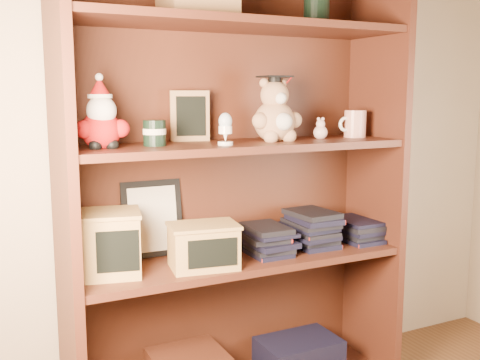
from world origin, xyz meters
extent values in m
cube|color=tan|center=(0.00, 1.50, 1.25)|extent=(3.00, 0.04, 2.50)
cube|color=#4A2215|center=(-0.45, 1.30, 0.80)|extent=(0.03, 0.35, 1.60)
cube|color=#4A2215|center=(0.72, 1.30, 0.80)|extent=(0.03, 0.35, 1.60)
cube|color=#452012|center=(0.13, 1.47, 0.80)|extent=(1.20, 0.02, 1.60)
cube|color=#4A2215|center=(0.13, 1.30, 1.34)|extent=(1.14, 0.33, 0.02)
cube|color=black|center=(0.38, 1.30, 0.12)|extent=(0.30, 0.20, 0.14)
cylinder|color=black|center=(0.43, 1.30, 1.41)|extent=(0.09, 0.09, 0.11)
cube|color=#4A2215|center=(0.13, 1.30, 0.54)|extent=(1.14, 0.33, 0.02)
cube|color=#4A2215|center=(0.13, 1.30, 0.94)|extent=(1.14, 0.33, 0.02)
sphere|color=#A50F0F|center=(-0.33, 1.30, 1.00)|extent=(0.12, 0.12, 0.12)
sphere|color=#A50F0F|center=(-0.39, 1.29, 1.01)|extent=(0.06, 0.06, 0.06)
sphere|color=#A50F0F|center=(-0.28, 1.29, 1.01)|extent=(0.06, 0.06, 0.06)
sphere|color=black|center=(-0.36, 1.28, 0.96)|extent=(0.04, 0.04, 0.04)
sphere|color=black|center=(-0.31, 1.28, 0.96)|extent=(0.04, 0.04, 0.04)
sphere|color=white|center=(-0.33, 1.29, 1.06)|extent=(0.09, 0.09, 0.09)
sphere|color=#D8B293|center=(-0.33, 1.30, 1.08)|extent=(0.06, 0.06, 0.06)
cone|color=#A50F0F|center=(-0.33, 1.30, 1.13)|extent=(0.07, 0.07, 0.06)
sphere|color=white|center=(-0.33, 1.30, 1.16)|extent=(0.02, 0.02, 0.02)
cylinder|color=white|center=(-0.33, 1.30, 1.11)|extent=(0.07, 0.07, 0.01)
cylinder|color=black|center=(-0.17, 1.30, 0.99)|extent=(0.07, 0.07, 0.08)
cylinder|color=beige|center=(-0.17, 1.30, 1.00)|extent=(0.07, 0.07, 0.02)
cube|color=#9E7547|center=(0.00, 1.42, 1.04)|extent=(0.14, 0.05, 0.17)
cube|color=black|center=(0.00, 1.41, 1.04)|extent=(0.10, 0.03, 0.14)
cube|color=#9E7547|center=(0.00, 1.45, 0.96)|extent=(0.07, 0.07, 0.01)
cylinder|color=white|center=(0.04, 1.23, 0.96)|extent=(0.05, 0.05, 0.01)
cone|color=white|center=(0.04, 1.23, 0.98)|extent=(0.02, 0.02, 0.03)
cylinder|color=white|center=(0.04, 1.23, 1.00)|extent=(0.04, 0.04, 0.02)
ellipsoid|color=silver|center=(0.04, 1.23, 1.03)|extent=(0.04, 0.04, 0.05)
sphere|color=tan|center=(0.27, 1.30, 1.02)|extent=(0.14, 0.14, 0.14)
sphere|color=white|center=(0.27, 1.24, 1.02)|extent=(0.06, 0.06, 0.06)
sphere|color=tan|center=(0.20, 1.28, 1.02)|extent=(0.06, 0.06, 0.06)
sphere|color=tan|center=(0.33, 1.28, 1.02)|extent=(0.06, 0.06, 0.06)
sphere|color=tan|center=(0.23, 1.26, 0.97)|extent=(0.05, 0.05, 0.05)
sphere|color=tan|center=(0.30, 1.26, 0.97)|extent=(0.05, 0.05, 0.05)
sphere|color=tan|center=(0.27, 1.30, 1.11)|extent=(0.10, 0.10, 0.10)
sphere|color=white|center=(0.27, 1.26, 1.10)|extent=(0.04, 0.04, 0.04)
sphere|color=tan|center=(0.23, 1.32, 1.15)|extent=(0.03, 0.03, 0.03)
sphere|color=tan|center=(0.30, 1.32, 1.15)|extent=(0.03, 0.03, 0.03)
cylinder|color=black|center=(0.27, 1.30, 1.16)|extent=(0.05, 0.05, 0.02)
cube|color=black|center=(0.27, 1.30, 1.17)|extent=(0.10, 0.10, 0.01)
cylinder|color=#A50F0F|center=(0.31, 1.28, 1.16)|extent=(0.00, 0.05, 0.03)
sphere|color=beige|center=(0.46, 1.30, 0.97)|extent=(0.05, 0.05, 0.05)
sphere|color=beige|center=(0.46, 1.30, 1.00)|extent=(0.03, 0.03, 0.03)
sphere|color=beige|center=(0.45, 1.30, 1.02)|extent=(0.01, 0.01, 0.01)
sphere|color=beige|center=(0.47, 1.30, 1.02)|extent=(0.01, 0.01, 0.01)
cylinder|color=silver|center=(0.62, 1.30, 1.00)|extent=(0.08, 0.08, 0.10)
torus|color=white|center=(0.57, 1.30, 1.00)|extent=(0.06, 0.01, 0.06)
cube|color=black|center=(-0.14, 1.45, 0.68)|extent=(0.21, 0.05, 0.27)
cube|color=beige|center=(-0.14, 1.43, 0.68)|extent=(0.17, 0.04, 0.22)
cube|color=tan|center=(-0.32, 1.30, 0.65)|extent=(0.21, 0.21, 0.19)
cube|color=black|center=(-0.32, 1.22, 0.65)|extent=(0.12, 0.03, 0.13)
cube|color=tan|center=(-0.32, 1.30, 0.75)|extent=(0.22, 0.22, 0.01)
cube|color=tan|center=(-0.03, 1.24, 0.62)|extent=(0.23, 0.18, 0.14)
cube|color=black|center=(-0.03, 1.16, 0.62)|extent=(0.16, 0.03, 0.09)
cube|color=tan|center=(-0.03, 1.24, 0.69)|extent=(0.24, 0.19, 0.01)
cube|color=black|center=(0.24, 1.30, 0.56)|extent=(0.14, 0.20, 0.02)
cube|color=black|center=(0.24, 1.30, 0.57)|extent=(0.14, 0.20, 0.02)
cube|color=black|center=(0.24, 1.30, 0.59)|extent=(0.14, 0.20, 0.02)
cube|color=black|center=(0.24, 1.30, 0.61)|extent=(0.14, 0.20, 0.02)
cube|color=black|center=(0.24, 1.30, 0.62)|extent=(0.14, 0.20, 0.02)
cube|color=black|center=(0.24, 1.30, 0.64)|extent=(0.14, 0.20, 0.02)
cube|color=black|center=(0.43, 1.30, 0.56)|extent=(0.14, 0.20, 0.02)
cube|color=black|center=(0.43, 1.30, 0.57)|extent=(0.14, 0.20, 0.02)
cube|color=black|center=(0.43, 1.30, 0.59)|extent=(0.14, 0.20, 0.02)
cube|color=black|center=(0.43, 1.30, 0.61)|extent=(0.14, 0.20, 0.02)
cube|color=black|center=(0.43, 1.30, 0.62)|extent=(0.14, 0.20, 0.02)
cube|color=black|center=(0.43, 1.30, 0.64)|extent=(0.14, 0.20, 0.02)
cube|color=black|center=(0.43, 1.30, 0.65)|extent=(0.14, 0.20, 0.02)
cube|color=black|center=(0.43, 1.30, 0.67)|extent=(0.14, 0.20, 0.02)
cube|color=black|center=(0.63, 1.30, 0.56)|extent=(0.14, 0.20, 0.02)
cube|color=black|center=(0.63, 1.30, 0.57)|extent=(0.14, 0.20, 0.02)
cube|color=black|center=(0.63, 1.30, 0.59)|extent=(0.14, 0.20, 0.02)
cube|color=black|center=(0.63, 1.30, 0.61)|extent=(0.14, 0.20, 0.02)
cube|color=black|center=(0.63, 1.30, 0.62)|extent=(0.14, 0.20, 0.02)
camera|label=1|loc=(-0.71, -0.40, 1.11)|focal=42.00mm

